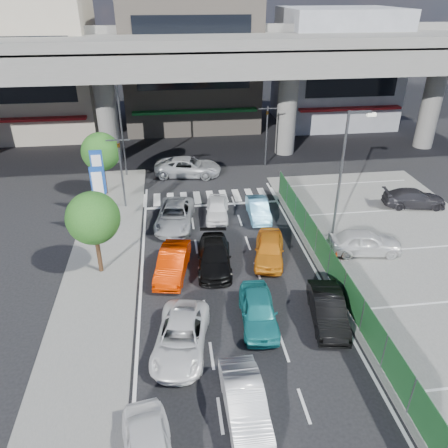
{
  "coord_description": "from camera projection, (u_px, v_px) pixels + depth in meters",
  "views": [
    {
      "loc": [
        -2.86,
        -16.69,
        13.97
      ],
      "look_at": [
        0.08,
        5.7,
        1.62
      ],
      "focal_mm": 35.0,
      "sensor_mm": 36.0,
      "label": 1
    }
  ],
  "objects": [
    {
      "name": "traffic_light_right",
      "position": [
        267.0,
        121.0,
        36.81
      ],
      "size": [
        1.6,
        1.24,
        5.2
      ],
      "color": "#595B60",
      "rests_on": "ground"
    },
    {
      "name": "taxi_teal_mid",
      "position": [
        258.0,
        310.0,
        20.32
      ],
      "size": [
        1.9,
        4.15,
        1.38
      ],
      "primitive_type": "imported",
      "rotation": [
        0.0,
        0.0,
        -0.07
      ],
      "color": "teal",
      "rests_on": "ground"
    },
    {
      "name": "tree_near",
      "position": [
        93.0,
        218.0,
        22.6
      ],
      "size": [
        2.8,
        2.8,
        4.8
      ],
      "color": "#382314",
      "rests_on": "ground"
    },
    {
      "name": "hatch_black_mid_right",
      "position": [
        328.0,
        310.0,
        20.38
      ],
      "size": [
        2.03,
        4.25,
        1.34
      ],
      "primitive_type": "imported",
      "rotation": [
        0.0,
        0.0,
        -0.15
      ],
      "color": "black",
      "rests_on": "ground"
    },
    {
      "name": "kei_truck_front_right",
      "position": [
        258.0,
        209.0,
        29.7
      ],
      "size": [
        1.4,
        3.73,
        1.22
      ],
      "primitive_type": "imported",
      "rotation": [
        0.0,
        0.0,
        -0.03
      ],
      "color": "#6CC5F6",
      "rests_on": "ground"
    },
    {
      "name": "crossing_wagon_silver",
      "position": [
        188.0,
        167.0,
        36.24
      ],
      "size": [
        5.79,
        3.37,
        1.52
      ],
      "primitive_type": "imported",
      "rotation": [
        0.0,
        0.0,
        1.41
      ],
      "color": "#ABAFB4",
      "rests_on": "ground"
    },
    {
      "name": "hatch_white_back_mid",
      "position": [
        245.0,
        402.0,
        15.87
      ],
      "size": [
        1.5,
        4.06,
        1.33
      ],
      "primitive_type": "imported",
      "rotation": [
        0.0,
        0.0,
        0.02
      ],
      "color": "silver",
      "rests_on": "ground"
    },
    {
      "name": "sedan_white_mid_left",
      "position": [
        181.0,
        337.0,
        18.82
      ],
      "size": [
        2.97,
        4.98,
        1.3
      ],
      "primitive_type": "imported",
      "rotation": [
        0.0,
        0.0,
        -0.18
      ],
      "color": "white",
      "rests_on": "ground"
    },
    {
      "name": "parked_sedan_dgrey",
      "position": [
        414.0,
        198.0,
        31.04
      ],
      "size": [
        4.58,
        2.44,
        1.26
      ],
      "primitive_type": "imported",
      "rotation": [
        0.0,
        0.0,
        1.41
      ],
      "color": "#2B2A2F",
      "rests_on": "parking_lot"
    },
    {
      "name": "building_west",
      "position": [
        34.0,
        69.0,
        44.41
      ],
      "size": [
        12.0,
        10.9,
        13.0
      ],
      "color": "#A89B87",
      "rests_on": "ground"
    },
    {
      "name": "ground",
      "position": [
        237.0,
        308.0,
        21.55
      ],
      "size": [
        120.0,
        120.0,
        0.0
      ],
      "primitive_type": "plane",
      "color": "black",
      "rests_on": "ground"
    },
    {
      "name": "wagon_silver_front_left",
      "position": [
        175.0,
        216.0,
        28.7
      ],
      "size": [
        2.95,
        5.23,
        1.38
      ],
      "primitive_type": "imported",
      "rotation": [
        0.0,
        0.0,
        -0.14
      ],
      "color": "#A2A5A9",
      "rests_on": "ground"
    },
    {
      "name": "parking_lot",
      "position": [
        425.0,
        268.0,
        24.53
      ],
      "size": [
        12.0,
        28.0,
        0.06
      ],
      "primitive_type": "cube",
      "color": "slate",
      "rests_on": "ground"
    },
    {
      "name": "signboard_far",
      "position": [
        98.0,
        174.0,
        28.77
      ],
      "size": [
        0.8,
        0.14,
        4.7
      ],
      "color": "#595B60",
      "rests_on": "ground"
    },
    {
      "name": "taxi_orange_right",
      "position": [
        269.0,
        249.0,
        25.07
      ],
      "size": [
        2.55,
        4.32,
        1.38
      ],
      "primitive_type": "imported",
      "rotation": [
        0.0,
        0.0,
        -0.24
      ],
      "color": "orange",
      "rests_on": "ground"
    },
    {
      "name": "signboard_near",
      "position": [
        99.0,
        192.0,
        26.21
      ],
      "size": [
        0.8,
        0.14,
        4.7
      ],
      "color": "#595B60",
      "rests_on": "ground"
    },
    {
      "name": "traffic_light_left",
      "position": [
        120.0,
        155.0,
        29.39
      ],
      "size": [
        1.6,
        1.24,
        5.2
      ],
      "color": "#595B60",
      "rests_on": "ground"
    },
    {
      "name": "street_lamp_right",
      "position": [
        345.0,
        166.0,
        25.3
      ],
      "size": [
        1.65,
        0.22,
        8.0
      ],
      "color": "#595B60",
      "rests_on": "ground"
    },
    {
      "name": "traffic_cone",
      "position": [
        336.0,
        256.0,
        24.93
      ],
      "size": [
        0.36,
        0.36,
        0.68
      ],
      "primitive_type": "cone",
      "rotation": [
        0.0,
        0.0,
        -0.02
      ],
      "color": "red",
      "rests_on": "parking_lot"
    },
    {
      "name": "fence_run",
      "position": [
        336.0,
        273.0,
        22.59
      ],
      "size": [
        0.16,
        22.0,
        1.8
      ],
      "primitive_type": null,
      "color": "#1B4E24",
      "rests_on": "ground"
    },
    {
      "name": "sedan_white_front_mid",
      "position": [
        217.0,
        209.0,
        29.72
      ],
      "size": [
        1.96,
        3.89,
        1.27
      ],
      "primitive_type": "imported",
      "rotation": [
        0.0,
        0.0,
        -0.13
      ],
      "color": "white",
      "rests_on": "ground"
    },
    {
      "name": "expressway",
      "position": [
        198.0,
        57.0,
        36.48
      ],
      "size": [
        64.0,
        14.0,
        10.75
      ],
      "color": "#63635F",
      "rests_on": "ground"
    },
    {
      "name": "taxi_orange_left",
      "position": [
        173.0,
        263.0,
        23.78
      ],
      "size": [
        2.25,
        4.39,
        1.38
      ],
      "primitive_type": "imported",
      "rotation": [
        0.0,
        0.0,
        -0.2
      ],
      "color": "red",
      "rests_on": "ground"
    },
    {
      "name": "sidewalk_left",
      "position": [
        102.0,
        271.0,
        24.2
      ],
      "size": [
        4.0,
        30.0,
        0.12
      ],
      "primitive_type": "cube",
      "color": "slate",
      "rests_on": "ground"
    },
    {
      "name": "parked_sedan_white",
      "position": [
        365.0,
        242.0,
        25.55
      ],
      "size": [
        4.45,
        2.29,
        1.45
      ],
      "primitive_type": "imported",
      "rotation": [
        0.0,
        0.0,
        1.43
      ],
      "color": "silver",
      "rests_on": "parking_lot"
    },
    {
      "name": "sedan_black_mid",
      "position": [
        214.0,
        256.0,
        24.43
      ],
      "size": [
        2.2,
        4.67,
        1.32
      ],
      "primitive_type": "imported",
      "rotation": [
        0.0,
        0.0,
        -0.08
      ],
      "color": "black",
      "rests_on": "ground"
    },
    {
      "name": "building_east",
      "position": [
        336.0,
        68.0,
        48.31
      ],
      "size": [
        12.0,
        10.9,
        12.0
      ],
      "color": "gray",
      "rests_on": "ground"
    },
    {
      "name": "street_lamp_left",
      "position": [
        123.0,
        119.0,
        34.19
      ],
      "size": [
        1.65,
        0.22,
        8.0
      ],
      "color": "#595B60",
      "rests_on": "ground"
    },
    {
      "name": "building_center",
      "position": [
        190.0,
        55.0,
        46.63
      ],
      "size": [
        14.0,
        10.9,
        15.0
      ],
      "color": "gray",
      "rests_on": "ground"
    },
    {
      "name": "tree_far",
      "position": [
        101.0,
        152.0,
        31.64
      ],
      "size": [
        2.8,
        2.8,
        4.8
      ],
      "color": "#382314",
      "rests_on": "ground"
    }
  ]
}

